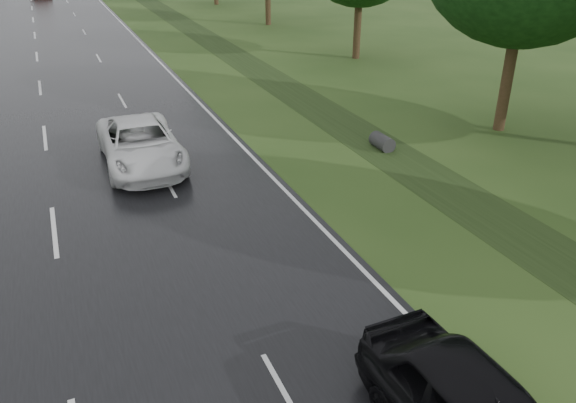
# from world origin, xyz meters

# --- Properties ---
(road) EXTENTS (14.00, 180.00, 0.04)m
(road) POSITION_xyz_m (0.00, 45.00, 0.02)
(road) COLOR black
(road) RESTS_ON ground
(edge_stripe_east) EXTENTS (0.12, 180.00, 0.01)m
(edge_stripe_east) POSITION_xyz_m (6.75, 45.00, 0.04)
(edge_stripe_east) COLOR silver
(edge_stripe_east) RESTS_ON road
(center_line) EXTENTS (0.12, 180.00, 0.01)m
(center_line) POSITION_xyz_m (0.00, 45.00, 0.04)
(center_line) COLOR silver
(center_line) RESTS_ON road
(drainage_ditch) EXTENTS (2.20, 120.00, 0.56)m
(drainage_ditch) POSITION_xyz_m (11.50, 18.71, 0.04)
(drainage_ditch) COLOR black
(drainage_ditch) RESTS_ON ground
(white_pickup) EXTENTS (2.53, 5.41, 1.50)m
(white_pickup) POSITION_xyz_m (3.04, 11.79, 0.79)
(white_pickup) COLOR white
(white_pickup) RESTS_ON road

